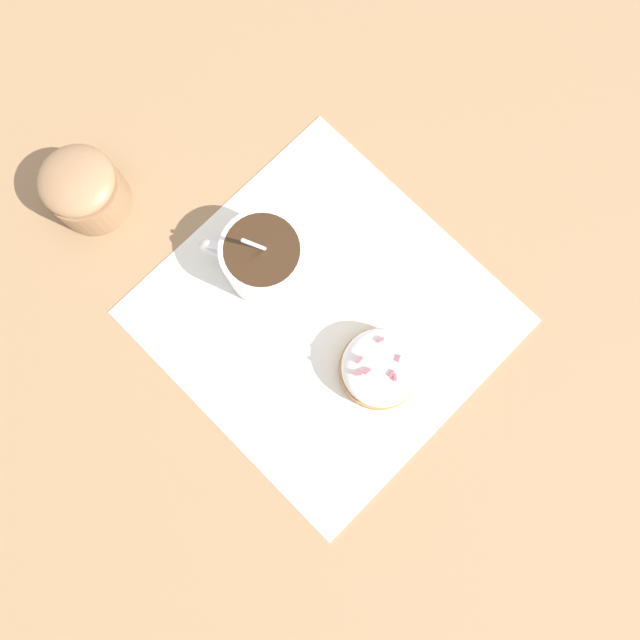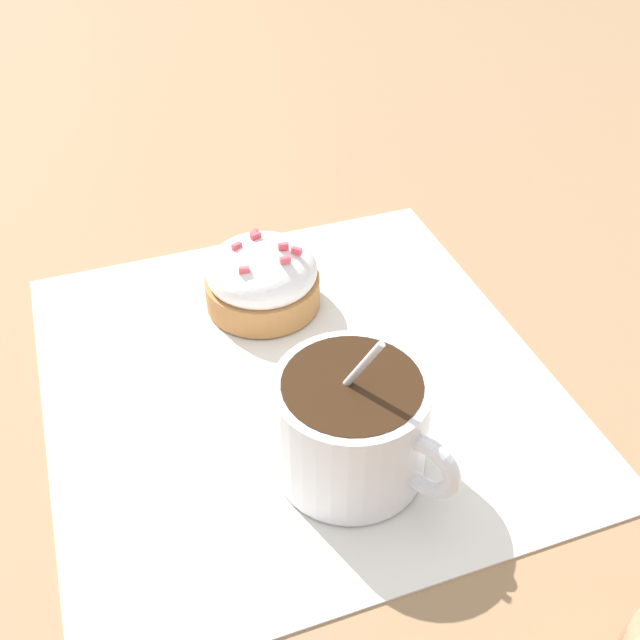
% 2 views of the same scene
% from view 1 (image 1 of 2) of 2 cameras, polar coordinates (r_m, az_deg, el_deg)
% --- Properties ---
extents(ground_plane, '(3.00, 3.00, 0.00)m').
position_cam_1_polar(ground_plane, '(0.65, 0.41, 0.32)').
color(ground_plane, '#93704C').
extents(paper_napkin, '(0.33, 0.32, 0.00)m').
position_cam_1_polar(paper_napkin, '(0.64, 0.41, 0.35)').
color(paper_napkin, white).
rests_on(paper_napkin, ground_plane).
extents(coffee_cup, '(0.10, 0.08, 0.10)m').
position_cam_1_polar(coffee_cup, '(0.62, -5.23, 5.68)').
color(coffee_cup, white).
rests_on(coffee_cup, paper_napkin).
extents(frosted_pastry, '(0.08, 0.08, 0.05)m').
position_cam_1_polar(frosted_pastry, '(0.62, 5.34, -4.61)').
color(frosted_pastry, '#B2753D').
rests_on(frosted_pastry, paper_napkin).
extents(sugar_bowl, '(0.08, 0.08, 0.07)m').
position_cam_1_polar(sugar_bowl, '(0.69, -20.78, 11.16)').
color(sugar_bowl, '#99704C').
rests_on(sugar_bowl, ground_plane).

